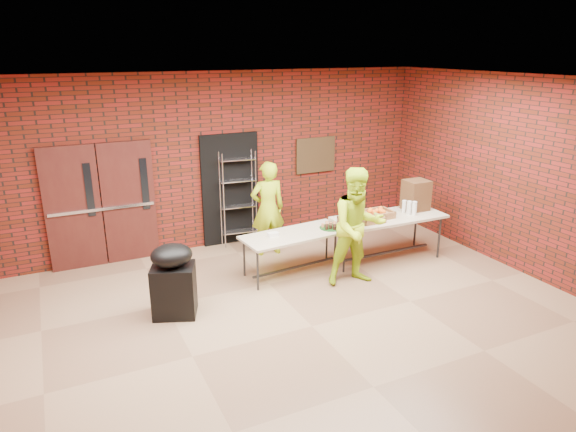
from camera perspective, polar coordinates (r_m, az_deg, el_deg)
The scene contains 19 objects.
room at distance 6.43m, azimuth 2.90°, elevation 0.25°, with size 8.08×7.08×3.28m.
double_doors at distance 9.19m, azimuth -19.98°, elevation 1.15°, with size 1.78×0.12×2.10m.
dark_doorway at distance 9.67m, azimuth -6.42°, elevation 2.95°, with size 1.10×0.06×2.10m, color black.
bronze_plaque at distance 10.26m, azimuth 3.08°, elevation 6.79°, with size 0.85×0.04×0.70m, color #3F2F19.
wire_rack at distance 9.62m, azimuth -5.54°, elevation 1.93°, with size 0.66×0.22×1.79m, color silver, non-canonical shape.
table_left at distance 8.33m, azimuth 0.74°, elevation -2.34°, with size 1.80×0.88×0.72m.
table_right at distance 9.06m, azimuth 11.16°, elevation -0.41°, with size 1.97×0.84×0.81m.
basket_bananas at distance 8.54m, azimuth 7.38°, elevation -0.45°, with size 0.45×0.35×0.14m.
basket_oranges at distance 8.91m, azimuth 9.94°, elevation 0.26°, with size 0.49×0.38×0.15m.
basket_apples at distance 8.67m, azimuth 9.23°, elevation -0.31°, with size 0.40×0.31×0.12m.
muffin_tray at distance 8.56m, azimuth 4.76°, elevation -1.09°, with size 0.37×0.37×0.09m.
napkin_box at distance 8.19m, azimuth -1.68°, elevation -2.04°, with size 0.17×0.11×0.06m, color white.
coffee_dispenser at distance 9.43m, azimuth 14.03°, elevation 2.28°, with size 0.41×0.37×0.54m, color #4F351B.
cup_stack_front at distance 9.15m, azimuth 13.29°, elevation 0.88°, with size 0.08×0.08×0.25m, color white.
cup_stack_mid at distance 9.15m, azimuth 13.86°, elevation 0.83°, with size 0.08×0.08×0.24m, color white.
cup_stack_back at distance 9.26m, azimuth 12.77°, elevation 1.04°, with size 0.07×0.07×0.22m, color white.
covered_grill at distance 7.31m, azimuth -12.61°, elevation -6.96°, with size 0.71×0.66×1.05m.
volunteer_woman at distance 9.12m, azimuth -2.26°, elevation 0.83°, with size 0.62×0.41×1.71m, color #AFD517.
volunteer_man at distance 8.02m, azimuth 7.76°, elevation -1.21°, with size 0.91×0.71×1.87m, color #AFD517.
Camera 1 is at (-2.93, -5.37, 3.59)m, focal length 32.00 mm.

